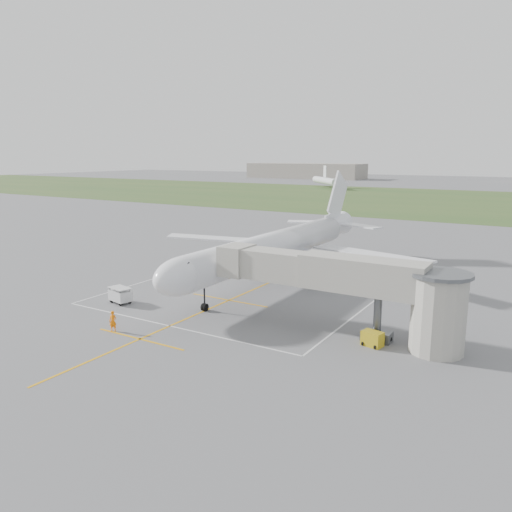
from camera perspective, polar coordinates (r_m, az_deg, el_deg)
The scene contains 10 objects.
ground at distance 64.28m, azimuth 1.92°, elevation -2.89°, with size 700.00×700.00×0.00m, color #5E5E61.
grass_strip at distance 187.51m, azimuth 21.85°, elevation 5.81°, with size 700.00×120.00×0.02m, color #335023.
apron_markings at distance 59.44m, azimuth -0.83°, elevation -4.08°, with size 28.20×60.00×0.01m.
airliner at distance 63.97m, azimuth 2.27°, elevation 1.06°, with size 38.93×46.75×13.52m.
jet_bridge at distance 44.83m, azimuth 11.09°, elevation -3.24°, with size 23.40×5.00×7.20m.
gpu_unit at distance 44.06m, azimuth 13.15°, elevation -9.21°, with size 1.91×1.52×1.28m.
baggage_cart at distance 56.68m, azimuth -15.26°, elevation -4.34°, with size 2.82×2.05×1.77m.
ramp_worker_nose at distance 48.02m, azimuth -16.03°, elevation -7.18°, with size 0.71×0.46×1.94m, color orange.
ramp_worker_wing at distance 68.78m, azimuth -5.36°, elevation -1.28°, with size 0.79×0.61×1.62m, color #F96007.
distant_hangars at distance 323.09m, azimuth 23.16°, elevation 8.69°, with size 345.00×49.00×12.00m.
Camera 1 is at (30.37, -54.35, 16.00)m, focal length 35.00 mm.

